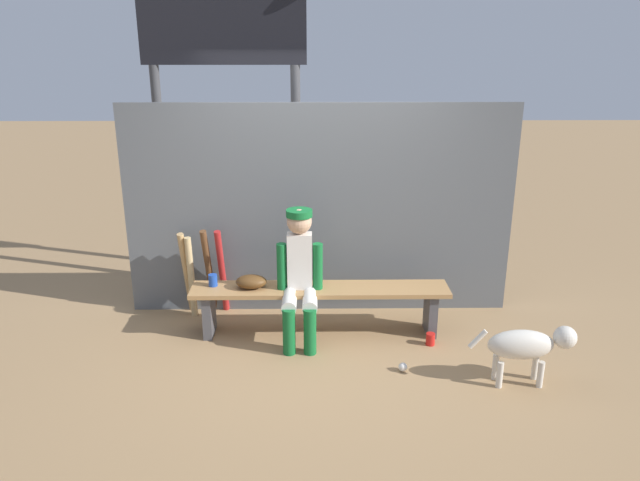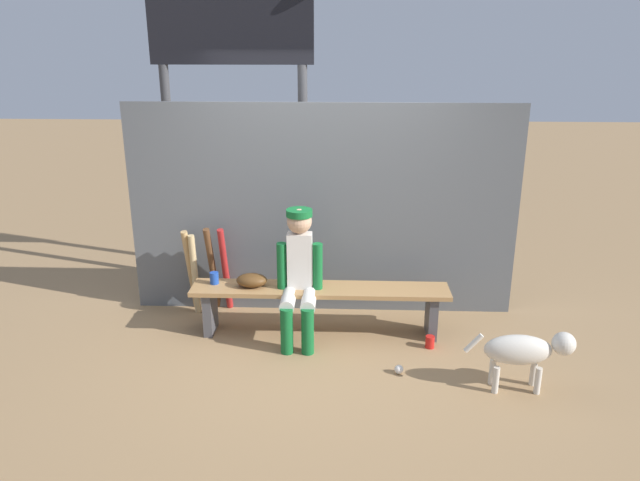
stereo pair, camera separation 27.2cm
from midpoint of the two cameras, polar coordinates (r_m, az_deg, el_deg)
ground_plane at (r=5.69m, az=-1.39°, el=-8.70°), size 30.00×30.00×0.00m
chainlink_fence at (r=5.82m, az=-1.41°, el=2.80°), size 3.73×0.03×2.05m
dugout_bench at (r=5.54m, az=-1.41°, el=-5.44°), size 2.34×0.36×0.46m
player_seated at (r=5.33m, az=-3.40°, el=-3.05°), size 0.41×0.55×1.19m
baseball_glove at (r=5.52m, az=-7.91°, el=-3.88°), size 0.28×0.20×0.12m
bat_aluminum_red at (r=6.00m, az=-10.50°, el=-2.90°), size 0.10×0.24×0.89m
bat_wood_dark at (r=6.03m, az=-11.68°, el=-2.83°), size 0.11×0.28×0.89m
bat_wood_natural at (r=6.00m, az=-13.31°, el=-3.39°), size 0.08×0.13×0.83m
bat_wood_tan at (r=6.08m, az=-13.72°, el=-2.96°), size 0.10×0.25×0.86m
baseball at (r=5.11m, az=6.27°, el=-11.79°), size 0.07×0.07×0.07m
cup_on_ground at (r=5.53m, az=8.96°, el=-9.17°), size 0.08×0.08×0.11m
cup_on_bench at (r=5.62m, az=-11.43°, el=-3.70°), size 0.08×0.08×0.11m
scoreboard at (r=6.49m, az=-9.66°, el=15.79°), size 1.95×0.27×3.37m
dog at (r=5.00m, az=17.51°, el=-9.39°), size 0.84×0.20×0.49m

